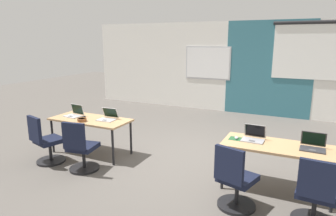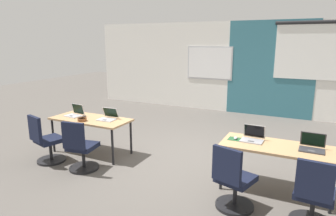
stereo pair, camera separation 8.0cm
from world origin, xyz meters
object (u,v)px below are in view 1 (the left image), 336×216
object	(u,v)px
mouse_near_right_inner	(236,138)
chair_near_left_end	(46,144)
laptop_near_left_end	(74,114)
chair_near_right_end	(315,198)
desk_near_left	(90,122)
chair_near_left_inner	(81,151)
desk_near_right	(278,149)
laptop_near_right_inner	(253,137)
snack_bowl	(82,120)
mouse_near_left_end	(84,117)
chair_near_right_inner	(235,183)
laptop_near_left_inner	(108,117)
laptop_near_right_end	(313,146)

from	to	relation	value
mouse_near_right_inner	chair_near_left_end	bearing A→B (deg)	-166.81
laptop_near_left_end	chair_near_right_end	bearing A→B (deg)	-3.53
desk_near_left	chair_near_left_end	size ratio (longest dim) A/B	1.74
chair_near_left_inner	desk_near_left	bearing A→B (deg)	-71.54
desk_near_right	chair_near_left_inner	world-z (taller)	chair_near_left_inner
desk_near_left	laptop_near_right_inner	distance (m)	3.13
snack_bowl	chair_near_left_inner	bearing A→B (deg)	-51.90
chair_near_right_end	mouse_near_left_end	xyz separation A→B (m)	(-4.19, 0.75, 0.36)
desk_near_right	chair_near_right_inner	world-z (taller)	chair_near_right_inner
laptop_near_left_inner	mouse_near_left_end	xyz separation A→B (m)	(-0.53, -0.07, -0.03)
desk_near_left	desk_near_right	xyz separation A→B (m)	(3.50, 0.00, 0.00)
desk_near_right	laptop_near_right_inner	world-z (taller)	laptop_near_right_inner
mouse_near_left_end	chair_near_left_end	distance (m)	0.88
chair_near_right_inner	laptop_near_left_end	world-z (taller)	laptop_near_left_end
laptop_near_right_end	laptop_near_left_inner	bearing A→B (deg)	-179.06
laptop_near_left_inner	mouse_near_right_inner	distance (m)	2.52
chair_near_left_inner	chair_near_right_end	world-z (taller)	same
laptop_near_right_inner	desk_near_left	bearing A→B (deg)	-176.27
desk_near_right	chair_near_left_inner	size ratio (longest dim) A/B	1.74
laptop_near_right_end	snack_bowl	xyz separation A→B (m)	(-3.96, -0.28, -0.01)
laptop_near_right_inner	mouse_near_right_inner	world-z (taller)	laptop_near_right_inner
desk_near_right	snack_bowl	distance (m)	3.52
mouse_near_right_inner	snack_bowl	bearing A→B (deg)	-175.01
laptop_near_left_inner	chair_near_right_end	size ratio (longest dim) A/B	0.38
laptop_near_right_inner	chair_near_left_end	xyz separation A→B (m)	(-3.55, -0.83, -0.39)
desk_near_right	mouse_near_right_inner	distance (m)	0.63
chair_near_right_inner	laptop_near_left_inner	bearing A→B (deg)	-1.06
desk_near_right	chair_near_right_inner	xyz separation A→B (m)	(-0.45, -0.77, -0.28)
chair_near_left_end	snack_bowl	distance (m)	0.77
desk_near_right	snack_bowl	size ratio (longest dim) A/B	9.01
desk_near_right	mouse_near_right_inner	bearing A→B (deg)	177.63
desk_near_right	chair_near_right_inner	distance (m)	0.93
chair_near_right_inner	snack_bowl	xyz separation A→B (m)	(-3.06, 0.54, 0.38)
chair_near_right_end	chair_near_right_inner	size ratio (longest dim) A/B	1.00
laptop_near_left_end	chair_near_left_inner	bearing A→B (deg)	-36.70
mouse_near_right_inner	chair_near_right_inner	bearing A→B (deg)	-77.43
laptop_near_right_inner	mouse_near_right_inner	xyz separation A→B (m)	(-0.25, -0.05, -0.03)
chair_near_right_inner	mouse_near_right_inner	bearing A→B (deg)	-60.93
chair_near_right_end	snack_bowl	distance (m)	4.07
laptop_near_left_inner	chair_near_right_end	xyz separation A→B (m)	(3.66, -0.82, -0.39)
desk_near_right	mouse_near_left_end	distance (m)	3.68
laptop_near_right_inner	chair_near_right_inner	distance (m)	0.94
chair_near_right_end	laptop_near_right_end	bearing A→B (deg)	-81.18
chair_near_right_inner	mouse_near_left_end	size ratio (longest dim) A/B	8.88
laptop_near_left_end	laptop_near_right_inner	bearing A→B (deg)	7.14
mouse_near_right_inner	laptop_near_left_end	world-z (taller)	laptop_near_left_end
chair_near_right_inner	laptop_near_left_end	bearing A→B (deg)	3.74
mouse_near_right_inner	mouse_near_left_end	bearing A→B (deg)	-179.82
chair_near_right_inner	chair_near_left_inner	bearing A→B (deg)	15.86
desk_near_right	snack_bowl	world-z (taller)	snack_bowl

